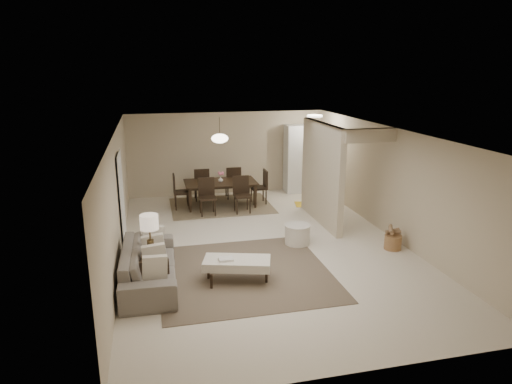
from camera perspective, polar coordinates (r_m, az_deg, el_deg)
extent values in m
plane|color=beige|center=(10.12, 0.93, -6.66)|extent=(9.00, 9.00, 0.00)
plane|color=white|center=(9.48, 0.99, 7.50)|extent=(9.00, 9.00, 0.00)
plane|color=#C4B294|center=(14.02, -3.56, 4.86)|extent=(6.00, 0.00, 6.00)
plane|color=#C4B294|center=(9.47, -16.93, -0.91)|extent=(0.00, 9.00, 9.00)
plane|color=#C4B294|center=(10.84, 16.53, 1.13)|extent=(0.00, 9.00, 9.00)
cube|color=#C4B294|center=(11.42, 8.20, 2.32)|extent=(0.15, 2.50, 2.50)
cube|color=black|center=(10.11, -16.48, -1.22)|extent=(0.04, 0.90, 2.04)
cube|color=silver|center=(14.31, 6.03, 4.19)|extent=(1.20, 0.55, 2.10)
cylinder|color=white|center=(13.20, 7.36, 9.42)|extent=(0.44, 0.44, 0.05)
cube|color=brown|center=(8.84, -1.45, -10.03)|extent=(3.20, 3.20, 0.01)
imported|color=slate|center=(8.54, -13.21, -8.86)|extent=(2.40, 1.00, 0.69)
cube|color=beige|center=(8.39, -2.39, -8.88)|extent=(1.31, 0.87, 0.16)
cylinder|color=black|center=(8.23, -5.60, -11.10)|extent=(0.05, 0.05, 0.27)
cylinder|color=black|center=(8.40, 1.31, -10.45)|extent=(0.05, 0.05, 0.27)
cylinder|color=black|center=(8.59, -5.97, -9.93)|extent=(0.05, 0.05, 0.27)
cylinder|color=black|center=(8.75, 0.64, -9.34)|extent=(0.05, 0.05, 0.27)
cube|color=black|center=(8.46, -12.84, -9.55)|extent=(0.59, 0.59, 0.57)
cylinder|color=#48381E|center=(8.29, -13.01, -6.82)|extent=(0.12, 0.12, 0.30)
cylinder|color=#48381E|center=(8.19, -13.13, -5.00)|extent=(0.03, 0.03, 0.26)
cylinder|color=beige|center=(8.12, -13.22, -3.68)|extent=(0.32, 0.32, 0.26)
cylinder|color=beige|center=(10.15, 5.19, -5.32)|extent=(0.57, 0.57, 0.44)
cylinder|color=brown|center=(10.29, 16.73, -6.03)|extent=(0.43, 0.43, 0.31)
cube|color=#766549|center=(12.95, -4.37, -1.71)|extent=(2.80, 2.10, 0.01)
imported|color=black|center=(12.85, -4.40, -0.25)|extent=(2.00, 1.12, 0.70)
imported|color=white|center=(12.75, -4.44, 1.58)|extent=(0.16, 0.16, 0.14)
cube|color=gold|center=(13.14, 6.87, -1.53)|extent=(0.98, 0.71, 0.01)
cylinder|color=#48381E|center=(12.48, -4.58, 8.19)|extent=(0.02, 0.02, 0.50)
ellipsoid|color=#FFEAC6|center=(12.52, -4.55, 6.69)|extent=(0.46, 0.46, 0.25)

